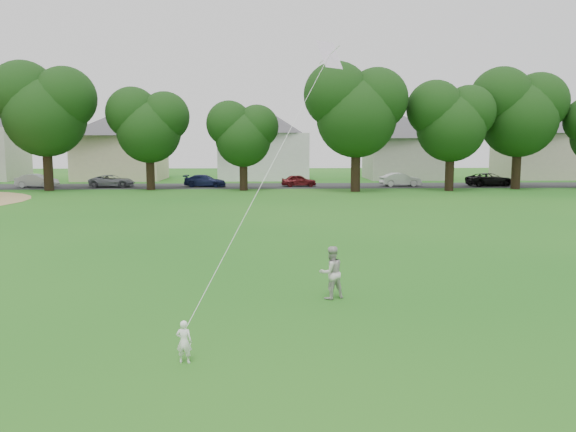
{
  "coord_description": "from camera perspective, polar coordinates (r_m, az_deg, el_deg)",
  "views": [
    {
      "loc": [
        0.09,
        -12.07,
        4.14
      ],
      "look_at": [
        0.68,
        2.0,
        2.3
      ],
      "focal_mm": 35.0,
      "sensor_mm": 36.0,
      "label": 1
    }
  ],
  "objects": [
    {
      "name": "house_row",
      "position": [
        64.11,
        -4.32,
        8.12
      ],
      "size": [
        77.27,
        14.26,
        10.54
      ],
      "color": "beige",
      "rests_on": "ground"
    },
    {
      "name": "tree_row",
      "position": [
        48.71,
        0.32,
        10.34
      ],
      "size": [
        81.72,
        8.91,
        11.36
      ],
      "color": "black",
      "rests_on": "ground"
    },
    {
      "name": "older_boy",
      "position": [
        15.05,
        4.41,
        -5.75
      ],
      "size": [
        0.85,
        0.77,
        1.42
      ],
      "primitive_type": "imported",
      "rotation": [
        0.0,
        0.0,
        3.54
      ],
      "color": "beige",
      "rests_on": "ground"
    },
    {
      "name": "street",
      "position": [
        54.23,
        -2.5,
        3.08
      ],
      "size": [
        90.0,
        7.0,
        0.01
      ],
      "primitive_type": "cube",
      "color": "#2D2D30",
      "rests_on": "ground"
    },
    {
      "name": "toddler",
      "position": [
        11.02,
        -10.51,
        -12.44
      ],
      "size": [
        0.33,
        0.24,
        0.83
      ],
      "primitive_type": "imported",
      "rotation": [
        0.0,
        0.0,
        2.99
      ],
      "color": "white",
      "rests_on": "ground"
    },
    {
      "name": "parked_cars",
      "position": [
        53.26,
        -5.37,
        3.62
      ],
      "size": [
        55.69,
        2.65,
        1.26
      ],
      "color": "black",
      "rests_on": "ground"
    },
    {
      "name": "ground",
      "position": [
        12.76,
        -2.75,
        -11.5
      ],
      "size": [
        160.0,
        160.0,
        0.0
      ],
      "primitive_type": "plane",
      "color": "#145A15",
      "rests_on": "ground"
    },
    {
      "name": "kite",
      "position": [
        14.44,
        -1.23,
        6.03
      ],
      "size": [
        2.37,
        4.67,
        11.12
      ],
      "color": "white",
      "rests_on": "ground"
    }
  ]
}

